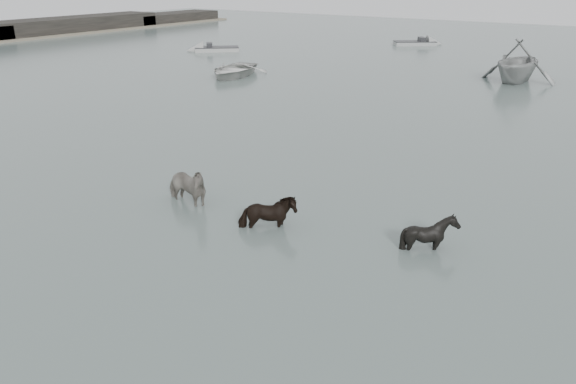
{
  "coord_description": "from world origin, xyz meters",
  "views": [
    {
      "loc": [
        7.35,
        -11.72,
        6.59
      ],
      "look_at": [
        -0.56,
        0.0,
        1.0
      ],
      "focal_mm": 35.0,
      "sensor_mm": 36.0,
      "label": 1
    }
  ],
  "objects_px": {
    "pony_dark": "(268,206)",
    "rowboat_lead": "(233,68)",
    "pony_pinto": "(185,180)",
    "pony_black": "(431,225)"
  },
  "relations": [
    {
      "from": "pony_dark",
      "to": "rowboat_lead",
      "type": "bearing_deg",
      "value": 66.89
    },
    {
      "from": "pony_black",
      "to": "rowboat_lead",
      "type": "bearing_deg",
      "value": 55.79
    },
    {
      "from": "pony_dark",
      "to": "pony_black",
      "type": "relative_size",
      "value": 1.02
    },
    {
      "from": "pony_dark",
      "to": "rowboat_lead",
      "type": "relative_size",
      "value": 0.27
    },
    {
      "from": "pony_pinto",
      "to": "rowboat_lead",
      "type": "height_order",
      "value": "pony_pinto"
    },
    {
      "from": "pony_pinto",
      "to": "pony_black",
      "type": "distance_m",
      "value": 7.26
    },
    {
      "from": "pony_dark",
      "to": "pony_black",
      "type": "bearing_deg",
      "value": -46.18
    },
    {
      "from": "pony_pinto",
      "to": "pony_black",
      "type": "xyz_separation_m",
      "value": [
        7.14,
        1.32,
        -0.11
      ]
    },
    {
      "from": "pony_dark",
      "to": "rowboat_lead",
      "type": "distance_m",
      "value": 24.12
    },
    {
      "from": "pony_pinto",
      "to": "pony_dark",
      "type": "xyz_separation_m",
      "value": [
        3.08,
        -0.04,
        -0.1
      ]
    }
  ]
}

